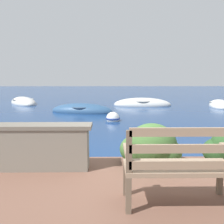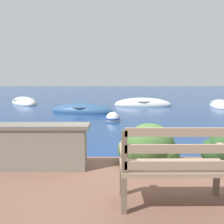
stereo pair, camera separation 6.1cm
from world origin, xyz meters
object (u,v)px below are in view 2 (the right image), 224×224
object	(u,v)px
rowboat_nearest	(82,111)
mooring_buoy	(113,118)
rowboat_far	(143,105)
rowboat_outer	(24,103)
rowboat_mid	(220,105)
park_bench	(176,164)

from	to	relation	value
rowboat_nearest	mooring_buoy	world-z (taller)	rowboat_nearest
rowboat_far	rowboat_outer	xyz separation A→B (m)	(-7.22, 1.19, -0.00)
mooring_buoy	rowboat_mid	bearing A→B (deg)	36.91
rowboat_nearest	rowboat_outer	bearing A→B (deg)	149.15
park_bench	mooring_buoy	world-z (taller)	park_bench
park_bench	rowboat_nearest	distance (m)	9.20
rowboat_nearest	park_bench	bearing A→B (deg)	-64.38
park_bench	rowboat_far	world-z (taller)	park_bench
rowboat_mid	rowboat_nearest	bearing A→B (deg)	-54.85
rowboat_outer	rowboat_nearest	bearing A→B (deg)	12.73
park_bench	rowboat_far	distance (m)	11.69
rowboat_far	mooring_buoy	xyz separation A→B (m)	(-1.78, -4.92, 0.02)
park_bench	rowboat_nearest	bearing A→B (deg)	108.15
rowboat_mid	mooring_buoy	xyz separation A→B (m)	(-6.13, -4.60, 0.03)
rowboat_mid	rowboat_far	size ratio (longest dim) A/B	0.91
park_bench	rowboat_outer	bearing A→B (deg)	120.73
rowboat_nearest	mooring_buoy	xyz separation A→B (m)	(1.40, -2.25, 0.02)
rowboat_nearest	rowboat_mid	bearing A→B (deg)	30.19
rowboat_mid	rowboat_far	distance (m)	4.36
rowboat_nearest	rowboat_far	bearing A→B (deg)	52.85
park_bench	rowboat_nearest	xyz separation A→B (m)	(-2.03, 8.95, -0.64)
rowboat_far	rowboat_outer	size ratio (longest dim) A/B	1.03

